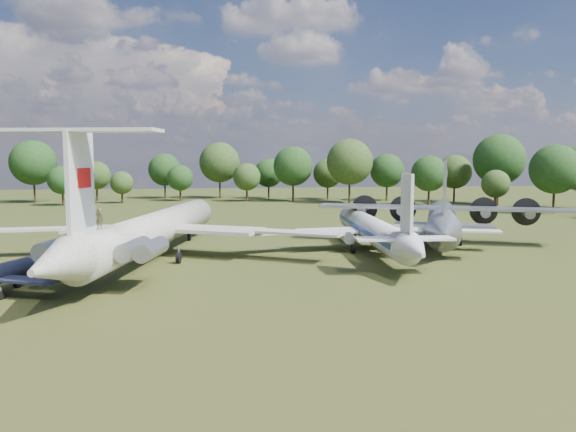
{
  "coord_description": "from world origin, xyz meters",
  "views": [
    {
      "loc": [
        2.67,
        -60.75,
        11.42
      ],
      "look_at": [
        11.51,
        -0.04,
        5.0
      ],
      "focal_mm": 35.0,
      "sensor_mm": 36.0,
      "label": 1
    }
  ],
  "objects": [
    {
      "name": "ground",
      "position": [
        0.0,
        0.0,
        0.0
      ],
      "size": [
        300.0,
        300.0,
        0.0
      ],
      "primitive_type": "plane",
      "color": "#233C14",
      "rests_on": "ground"
    },
    {
      "name": "il62_airliner",
      "position": [
        -3.01,
        2.88,
        2.66
      ],
      "size": [
        52.97,
        62.37,
        5.33
      ],
      "primitive_type": null,
      "rotation": [
        0.0,
        0.0,
        -0.23
      ],
      "color": "silver",
      "rests_on": "ground"
    },
    {
      "name": "tu104_jet",
      "position": [
        22.54,
        4.61,
        2.1
      ],
      "size": [
        34.32,
        44.04,
        4.19
      ],
      "primitive_type": null,
      "rotation": [
        0.0,
        0.0,
        -0.07
      ],
      "color": "silver",
      "rests_on": "ground"
    },
    {
      "name": "an12_transport",
      "position": [
        33.49,
        9.14,
        2.43
      ],
      "size": [
        44.98,
        47.03,
        4.87
      ],
      "primitive_type": null,
      "rotation": [
        0.0,
        0.0,
        -0.4
      ],
      "color": "gray",
      "rests_on": "ground"
    },
    {
      "name": "person_on_il62",
      "position": [
        -6.37,
        -11.66,
        6.23
      ],
      "size": [
        0.75,
        0.59,
        1.81
      ],
      "primitive_type": "imported",
      "rotation": [
        0.0,
        0.0,
        2.88
      ],
      "color": "#987D4D",
      "rests_on": "il62_airliner"
    }
  ]
}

